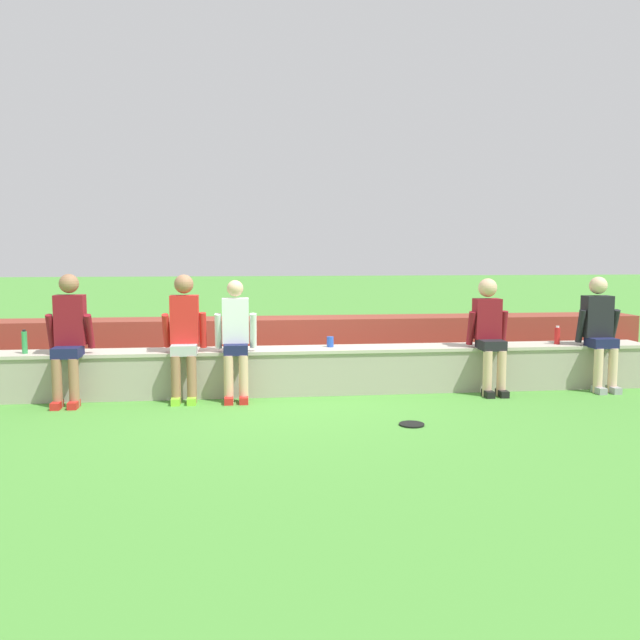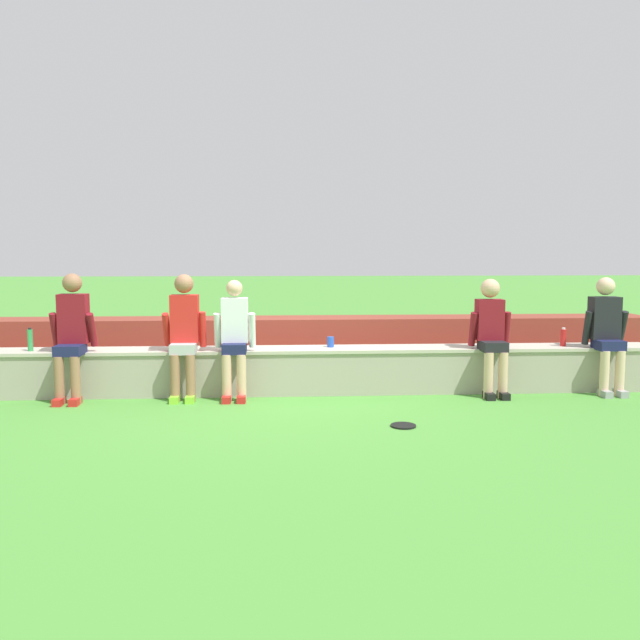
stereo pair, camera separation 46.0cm
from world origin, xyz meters
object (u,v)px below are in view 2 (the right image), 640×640
object	(u,v)px
frisbee	(403,426)
person_far_right	(607,330)
water_bottle_mid_right	(563,337)
plastic_cup_middle	(330,342)
person_right_of_center	(491,332)
person_left_of_center	(184,331)
person_center	(235,336)
water_bottle_mid_left	(30,340)
person_far_left	(72,332)

from	to	relation	value
frisbee	person_far_right	bearing A→B (deg)	27.00
water_bottle_mid_right	plastic_cup_middle	world-z (taller)	water_bottle_mid_right
person_right_of_center	person_far_right	distance (m)	1.44
person_left_of_center	person_right_of_center	size ratio (longest dim) A/B	1.04
person_center	person_right_of_center	size ratio (longest dim) A/B	1.00
person_center	plastic_cup_middle	world-z (taller)	person_center
plastic_cup_middle	frisbee	size ratio (longest dim) A/B	0.51
water_bottle_mid_left	plastic_cup_middle	distance (m)	3.61
person_center	water_bottle_mid_right	distance (m)	4.10
person_far_left	water_bottle_mid_right	bearing A→B (deg)	2.08
person_left_of_center	water_bottle_mid_left	bearing A→B (deg)	174.43
water_bottle_mid_right	person_far_right	bearing A→B (deg)	-25.79
person_far_left	person_center	xyz separation A→B (m)	(1.89, -0.02, -0.06)
person_right_of_center	water_bottle_mid_right	xyz separation A→B (m)	(1.00, 0.23, -0.10)
person_left_of_center	person_center	bearing A→B (deg)	-3.97
person_far_left	person_left_of_center	size ratio (longest dim) A/B	1.01
person_center	frisbee	distance (m)	2.36
person_left_of_center	plastic_cup_middle	world-z (taller)	person_left_of_center
water_bottle_mid_right	person_far_left	bearing A→B (deg)	-177.92
person_right_of_center	person_far_right	size ratio (longest dim) A/B	0.99
person_right_of_center	person_left_of_center	bearing A→B (deg)	179.57
water_bottle_mid_right	plastic_cup_middle	bearing A→B (deg)	178.19
person_far_right	water_bottle_mid_left	size ratio (longest dim) A/B	5.08
plastic_cup_middle	water_bottle_mid_left	bearing A→B (deg)	-178.24
person_left_of_center	person_right_of_center	world-z (taller)	person_left_of_center
water_bottle_mid_right	frisbee	xyz separation A→B (m)	(-2.33, -1.63, -0.66)
person_left_of_center	person_center	size ratio (longest dim) A/B	1.05
person_far_left	person_left_of_center	world-z (taller)	person_far_left
person_right_of_center	frisbee	xyz separation A→B (m)	(-1.33, -1.40, -0.76)
water_bottle_mid_right	water_bottle_mid_left	size ratio (longest dim) A/B	0.84
person_center	person_left_of_center	bearing A→B (deg)	176.03
person_far_left	water_bottle_mid_right	distance (m)	5.98
plastic_cup_middle	person_far_left	bearing A→B (deg)	-174.21
water_bottle_mid_left	plastic_cup_middle	world-z (taller)	water_bottle_mid_left
person_left_of_center	person_far_right	xyz separation A→B (m)	(5.13, -0.02, -0.02)
person_far_left	person_center	distance (m)	1.89
person_far_left	water_bottle_mid_right	world-z (taller)	person_far_left
person_left_of_center	water_bottle_mid_right	world-z (taller)	person_left_of_center
person_center	water_bottle_mid_right	bearing A→B (deg)	3.36
person_right_of_center	water_bottle_mid_left	size ratio (longest dim) A/B	5.03
frisbee	person_left_of_center	bearing A→B (deg)	148.73
person_left_of_center	frisbee	size ratio (longest dim) A/B	5.81
person_left_of_center	water_bottle_mid_left	distance (m)	1.86
person_far_right	plastic_cup_middle	xyz separation A→B (m)	(-3.37, 0.31, -0.16)
person_left_of_center	person_center	xyz separation A→B (m)	(0.60, -0.04, -0.06)
person_left_of_center	water_bottle_mid_right	xyz separation A→B (m)	(4.68, 0.20, -0.13)
person_center	water_bottle_mid_right	xyz separation A→B (m)	(4.09, 0.24, -0.08)
person_far_right	person_left_of_center	bearing A→B (deg)	179.81
person_right_of_center	person_far_right	bearing A→B (deg)	0.42
person_far_right	water_bottle_mid_left	distance (m)	6.98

